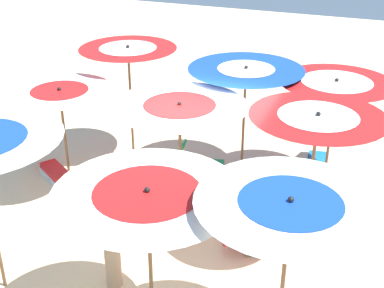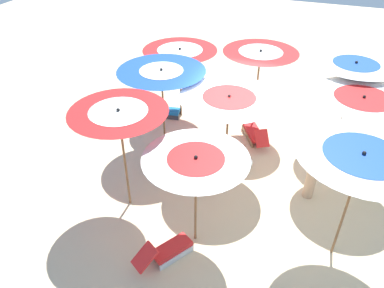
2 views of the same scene
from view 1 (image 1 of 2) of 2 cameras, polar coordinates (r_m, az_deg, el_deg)
name	(u,v)px [view 1 (image 1 of 2)]	position (r m, az deg, el deg)	size (l,w,h in m)	color
ground	(190,226)	(9.44, -0.21, -8.81)	(34.68, 34.68, 0.04)	beige
beach_umbrella_0	(335,92)	(10.15, 15.16, 5.39)	(2.14, 2.14, 2.22)	brown
beach_umbrella_1	(246,76)	(10.23, 5.80, 7.25)	(2.23, 2.23, 2.31)	brown
beach_umbrella_2	(128,55)	(10.89, -6.87, 9.49)	(1.97, 1.97, 2.50)	brown
beach_umbrella_3	(317,128)	(7.94, 13.27, 1.64)	(2.01, 2.01, 2.46)	brown
beach_umbrella_4	(180,114)	(8.76, -1.34, 3.29)	(2.27, 2.27, 2.21)	brown
beach_umbrella_5	(60,98)	(9.83, -13.98, 4.79)	(1.94, 1.94, 2.15)	brown
beach_umbrella_6	(289,215)	(5.84, 10.44, -7.50)	(2.09, 2.09, 2.44)	brown
beach_umbrella_7	(148,203)	(6.17, -4.79, -6.36)	(2.23, 2.23, 2.31)	brown
lounger_0	(53,167)	(11.16, -14.76, -2.42)	(0.96, 1.23, 0.57)	silver
lounger_1	(318,161)	(11.38, 13.35, -1.76)	(1.32, 0.59, 0.50)	#333338
lounger_2	(199,163)	(10.95, 0.77, -2.02)	(0.60, 1.14, 0.67)	olive
lounger_4	(266,238)	(8.86, 7.98, -9.98)	(1.00, 1.36, 0.61)	olive
beachgoer_0	(111,232)	(7.73, -8.76, -9.37)	(0.30, 0.30, 1.79)	#D8A87F
beach_ball	(189,226)	(9.14, -0.33, -8.85)	(0.30, 0.30, 0.30)	white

